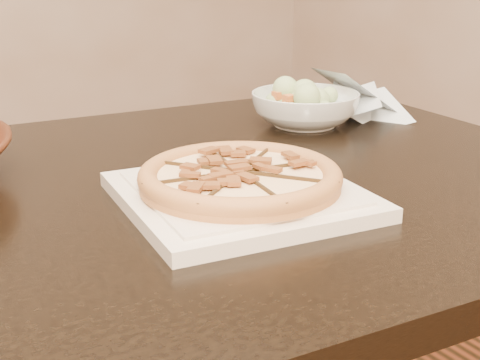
{
  "coord_description": "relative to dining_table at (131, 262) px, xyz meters",
  "views": [
    {
      "loc": [
        -0.21,
        -0.98,
        1.04
      ],
      "look_at": [
        0.2,
        -0.32,
        0.78
      ],
      "focal_mm": 50.0,
      "sensor_mm": 36.0,
      "label": 1
    }
  ],
  "objects": [
    {
      "name": "pizza",
      "position": [
        0.1,
        -0.12,
        0.14
      ],
      "size": [
        0.25,
        0.25,
        0.03
      ],
      "color": "#BA843F",
      "rests_on": "plate"
    },
    {
      "name": "dining_table",
      "position": [
        0.0,
        0.0,
        0.0
      ],
      "size": [
        1.4,
        0.96,
        0.75
      ],
      "color": "black",
      "rests_on": "floor"
    },
    {
      "name": "salad",
      "position": [
        0.41,
        0.15,
        0.18
      ],
      "size": [
        0.1,
        0.1,
        0.04
      ],
      "color": "#A6BD73",
      "rests_on": "salad_bowl"
    },
    {
      "name": "cling_film",
      "position": [
        0.54,
        0.16,
        0.13
      ],
      "size": [
        0.18,
        0.16,
        0.05
      ],
      "primitive_type": null,
      "rotation": [
        0.0,
        0.0,
        0.35
      ],
      "color": "silver",
      "rests_on": "dining_table"
    },
    {
      "name": "salad_bowl",
      "position": [
        0.41,
        0.15,
        0.14
      ],
      "size": [
        0.24,
        0.24,
        0.06
      ],
      "primitive_type": "imported",
      "rotation": [
        0.0,
        0.0,
        0.31
      ],
      "color": "silver",
      "rests_on": "dining_table"
    },
    {
      "name": "plate",
      "position": [
        0.1,
        -0.12,
        0.12
      ],
      "size": [
        0.31,
        0.31,
        0.02
      ],
      "color": "beige",
      "rests_on": "dining_table"
    }
  ]
}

